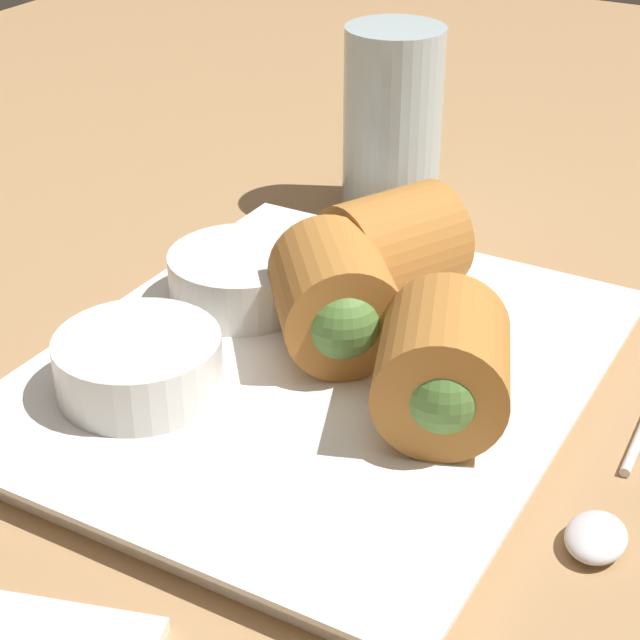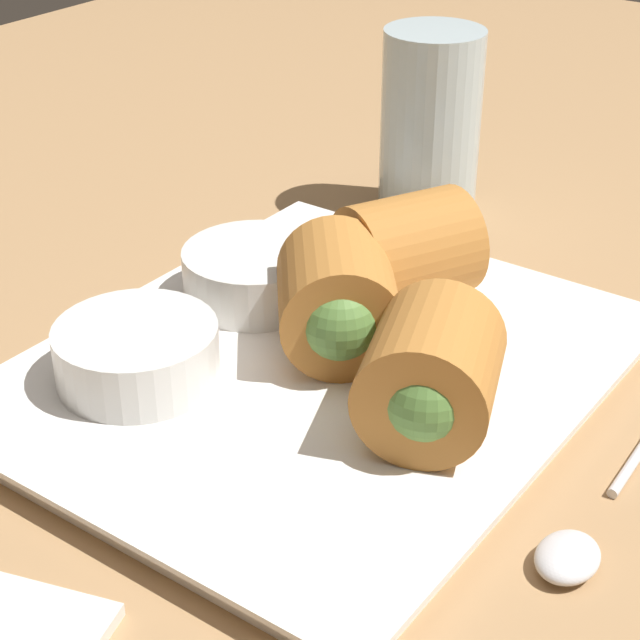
{
  "view_description": "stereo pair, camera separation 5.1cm",
  "coord_description": "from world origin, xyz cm",
  "views": [
    {
      "loc": [
        -38.42,
        -22.63,
        32.59
      ],
      "look_at": [
        1.74,
        -0.02,
        5.93
      ],
      "focal_mm": 60.0,
      "sensor_mm": 36.0,
      "label": 1
    },
    {
      "loc": [
        -35.66,
        -26.95,
        32.59
      ],
      "look_at": [
        1.74,
        -0.02,
        5.93
      ],
      "focal_mm": 60.0,
      "sensor_mm": 36.0,
      "label": 2
    }
  ],
  "objects": [
    {
      "name": "dipping_bowl_far",
      "position": [
        -4.82,
        6.32,
        5.09
      ],
      "size": [
        8.11,
        8.11,
        2.92
      ],
      "color": "silver",
      "rests_on": "serving_plate"
    },
    {
      "name": "table_surface",
      "position": [
        0.0,
        0.0,
        1.0
      ],
      "size": [
        180.0,
        140.0,
        2.0
      ],
      "color": "#A87F54",
      "rests_on": "ground"
    },
    {
      "name": "roll_back_left",
      "position": [
        2.91,
        -0.22,
        6.53
      ],
      "size": [
        9.03,
        8.93,
        6.06
      ],
      "color": "#B77533",
      "rests_on": "serving_plate"
    },
    {
      "name": "serving_plate",
      "position": [
        1.74,
        -0.02,
        2.76
      ],
      "size": [
        31.1,
        25.95,
        1.5
      ],
      "color": "white",
      "rests_on": "table_surface"
    },
    {
      "name": "roll_front_right",
      "position": [
        9.55,
        0.05,
        6.53
      ],
      "size": [
        8.71,
        8.42,
        6.06
      ],
      "color": "#B77533",
      "rests_on": "serving_plate"
    },
    {
      "name": "roll_front_left",
      "position": [
        -0.01,
        -7.58,
        6.53
      ],
      "size": [
        8.46,
        8.04,
        6.06
      ],
      "color": "#B77533",
      "rests_on": "serving_plate"
    },
    {
      "name": "dipping_bowl_near",
      "position": [
        5.15,
        6.9,
        5.09
      ],
      "size": [
        8.11,
        8.11,
        2.92
      ],
      "color": "silver",
      "rests_on": "serving_plate"
    },
    {
      "name": "drinking_glass",
      "position": [
        23.89,
        6.86,
        8.29
      ],
      "size": [
        6.66,
        6.66,
        12.58
      ],
      "color": "silver",
      "rests_on": "table_surface"
    },
    {
      "name": "spoon",
      "position": [
        -0.76,
        -15.91,
        2.5
      ],
      "size": [
        18.59,
        2.69,
        1.15
      ],
      "color": "silver",
      "rests_on": "table_surface"
    }
  ]
}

